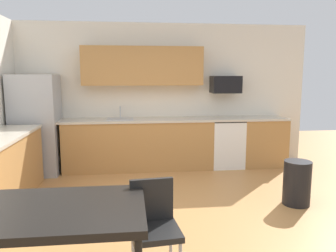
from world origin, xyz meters
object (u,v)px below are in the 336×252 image
at_px(chair_near_table, 154,222).
at_px(trash_bin, 297,183).
at_px(oven_range, 226,143).
at_px(refrigerator, 36,125).
at_px(dining_table, 49,216).
at_px(microwave, 226,85).

xyz_separation_m(chair_near_table, trash_bin, (2.04, 1.42, -0.20)).
bearing_deg(oven_range, refrigerator, -178.67).
bearing_deg(dining_table, oven_range, 56.76).
bearing_deg(oven_range, chair_near_table, -115.49).
height_order(refrigerator, chair_near_table, refrigerator).
height_order(dining_table, trash_bin, dining_table).
relative_size(microwave, chair_near_table, 0.64).
bearing_deg(chair_near_table, oven_range, 64.51).
relative_size(dining_table, trash_bin, 2.33).
relative_size(dining_table, chair_near_table, 1.65).
relative_size(microwave, dining_table, 0.39).
xyz_separation_m(oven_range, microwave, (0.00, 0.10, 1.10)).
distance_m(dining_table, trash_bin, 3.32).
xyz_separation_m(oven_range, trash_bin, (0.41, -1.99, -0.16)).
relative_size(refrigerator, microwave, 3.24).
height_order(microwave, trash_bin, microwave).
bearing_deg(oven_range, trash_bin, -78.40).
relative_size(oven_range, trash_bin, 1.52).
distance_m(oven_range, microwave, 1.11).
xyz_separation_m(microwave, dining_table, (-2.42, -3.79, -0.84)).
bearing_deg(trash_bin, dining_table, -149.02).
height_order(dining_table, chair_near_table, chair_near_table).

